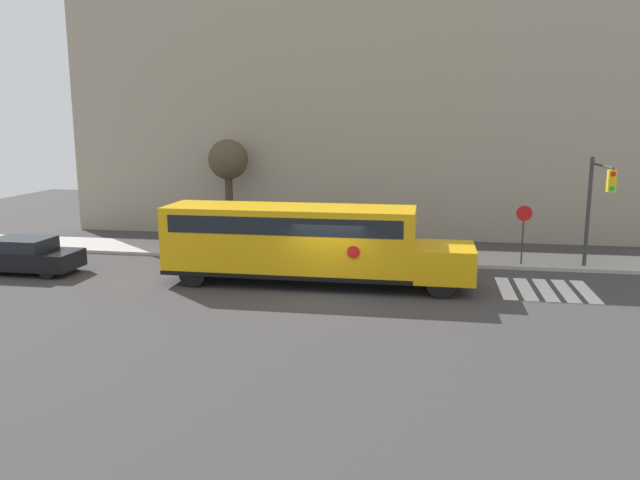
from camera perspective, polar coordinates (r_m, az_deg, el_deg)
The scene contains 9 objects.
ground_plane at distance 22.19m, azimuth 0.72°, elevation -5.02°, with size 60.00×60.00×0.00m, color #3A3838.
sidewalk_strip at distance 28.42m, azimuth 2.80°, elevation -1.34°, with size 44.00×3.00×0.15m.
building_backdrop at distance 34.24m, azimuth 4.27°, elevation 11.75°, with size 32.00×4.00×13.24m.
crosswalk_stripes at distance 24.25m, azimuth 19.91°, elevation -4.29°, with size 3.30×3.20×0.01m.
school_bus at distance 23.27m, azimuth -1.69°, elevation -0.00°, with size 11.43×2.57×2.94m.
parked_car at distance 27.84m, azimuth -25.22°, elevation -1.29°, with size 4.05×1.85×1.43m.
stop_sign at distance 27.22m, azimuth 18.09°, elevation 1.10°, with size 0.64×0.10×2.63m.
traffic_light at distance 26.64m, azimuth 23.96°, elevation 3.52°, with size 0.28×3.14×4.64m.
tree_near_sidewalk at distance 32.45m, azimuth -8.40°, elevation 7.05°, with size 2.04×2.04×5.14m.
Camera 1 is at (3.37, -21.07, 6.07)m, focal length 35.00 mm.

